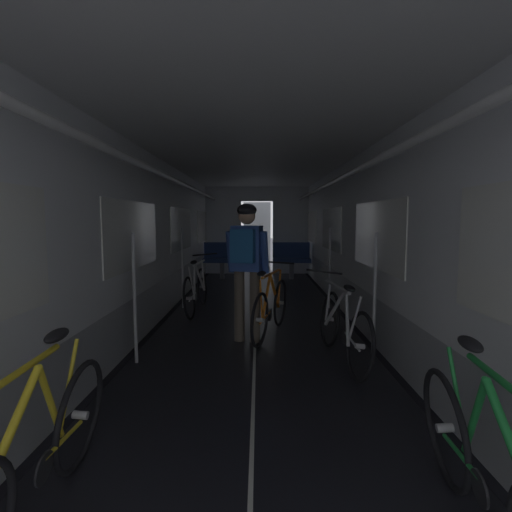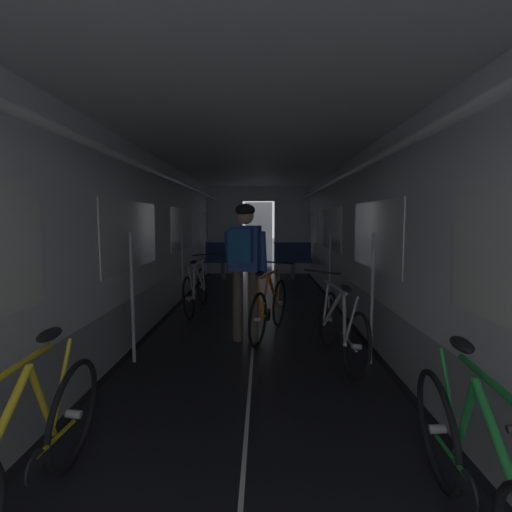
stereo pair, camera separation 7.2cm
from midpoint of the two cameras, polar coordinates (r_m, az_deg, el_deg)
name	(u,v)px [view 2 (the right image)]	position (r m, az deg, el deg)	size (l,w,h in m)	color
ground_plane	(241,507)	(2.47, -1.28, -32.97)	(60.00, 60.00, 0.00)	black
train_car_shell	(254,208)	(5.54, 0.15, 7.07)	(3.14, 12.34, 2.57)	black
bench_seat_far_left	(223,257)	(10.11, -4.61, -0.12)	(0.98, 0.51, 0.95)	gray
bench_seat_far_right	(293,257)	(10.09, 5.61, -0.14)	(0.98, 0.51, 0.95)	gray
bicycle_silver	(340,327)	(4.35, 12.75, -10.15)	(0.49, 1.69, 0.96)	black
bicycle_yellow	(26,456)	(2.40, -29.94, -24.12)	(0.44, 1.69, 0.95)	black
bicycle_green	(478,479)	(2.24, 30.73, -26.33)	(0.44, 1.69, 0.95)	black
bicycle_white	(196,289)	(6.53, -8.47, -4.84)	(0.44, 1.69, 0.95)	black
person_cyclist_aisle	(245,257)	(4.79, -1.24, -0.17)	(0.56, 0.46, 1.73)	brown
bicycle_orange_in_aisle	(269,307)	(5.16, 2.39, -7.50)	(0.62, 1.63, 0.94)	black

